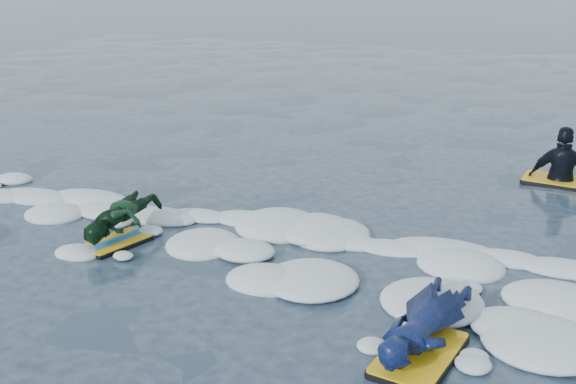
{
  "coord_description": "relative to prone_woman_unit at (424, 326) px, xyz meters",
  "views": [
    {
      "loc": [
        3.24,
        -7.33,
        3.78
      ],
      "look_at": [
        0.16,
        1.6,
        0.54
      ],
      "focal_mm": 45.0,
      "sensor_mm": 36.0,
      "label": 1
    }
  ],
  "objects": [
    {
      "name": "ground",
      "position": [
        -2.46,
        0.98,
        -0.24
      ],
      "size": [
        120.0,
        120.0,
        0.0
      ],
      "primitive_type": "plane",
      "color": "#1A2B3E",
      "rests_on": "ground"
    },
    {
      "name": "prone_woman_unit",
      "position": [
        0.0,
        0.0,
        0.0
      ],
      "size": [
        1.0,
        1.87,
        0.46
      ],
      "rotation": [
        0.0,
        0.0,
        1.36
      ],
      "color": "black",
      "rests_on": "ground"
    },
    {
      "name": "waiting_rider_unit",
      "position": [
        1.36,
        5.92,
        -0.17
      ],
      "size": [
        1.32,
        0.88,
        1.83
      ],
      "rotation": [
        0.0,
        0.0,
        -0.18
      ],
      "color": "black",
      "rests_on": "ground"
    },
    {
      "name": "foam_band",
      "position": [
        -2.46,
        2.01,
        -0.24
      ],
      "size": [
        12.0,
        3.1,
        0.3
      ],
      "primitive_type": null,
      "color": "silver",
      "rests_on": "ground"
    },
    {
      "name": "prone_child_unit",
      "position": [
        -4.27,
        1.45,
        0.04
      ],
      "size": [
        0.78,
        1.42,
        0.54
      ],
      "rotation": [
        0.0,
        0.0,
        1.23
      ],
      "color": "black",
      "rests_on": "ground"
    }
  ]
}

